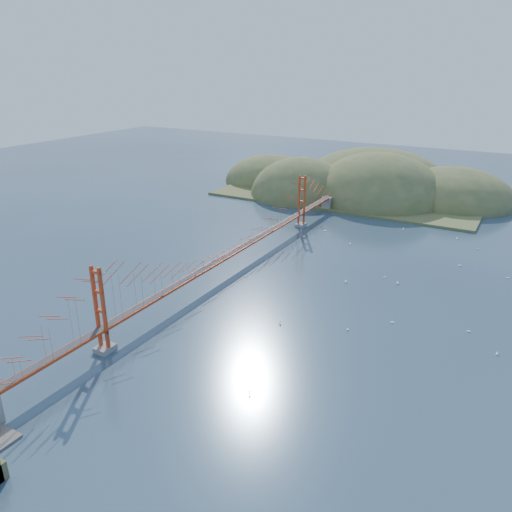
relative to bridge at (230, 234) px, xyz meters
The scene contains 19 objects.
ground 7.01m from the bridge, 90.00° to the right, with size 320.00×320.00×0.00m, color #293F53.
bridge is the anchor object (origin of this frame).
far_headlands 68.73m from the bridge, 88.14° to the left, with size 84.00×58.00×25.00m.
sailboat_1 29.56m from the bridge, 18.80° to the left, with size 0.66×0.66×0.73m.
sailboat_15 50.40m from the bridge, 49.88° to the left, with size 0.66×0.66×0.70m.
sailboat_5 44.86m from the bridge, ahead, with size 0.46×0.55×0.63m.
sailboat_6 21.98m from the bridge, 38.26° to the right, with size 0.55×0.55×0.59m.
sailboat_17 42.30m from the bridge, 32.81° to the left, with size 0.65×0.59×0.73m.
sailboat_4 27.73m from the bridge, 23.48° to the left, with size 0.54×0.54×0.56m.
sailboat_2 40.58m from the bridge, ahead, with size 0.54×0.47×0.62m.
sailboat_13 31.21m from the bridge, ahead, with size 0.60×0.55×0.67m.
sailboat_14 27.92m from the bridge, 21.05° to the right, with size 0.46×0.52×0.59m.
sailboat_0 21.35m from the bridge, 15.99° to the left, with size 0.55×0.64×0.74m.
sailboat_8 48.40m from the bridge, 25.73° to the left, with size 0.59×0.59×0.65m.
sailboat_16 28.50m from the bridge, 60.22° to the left, with size 0.64×0.64×0.69m.
sailboat_12 44.83m from the bridge, 62.12° to the left, with size 0.57×0.57×0.62m.
sailboat_3 30.77m from the bridge, 78.46° to the left, with size 0.65×0.64×0.73m.
sailboat_10 36.18m from the bridge, 54.35° to the right, with size 0.62×0.62×0.66m.
sailboat_7 50.31m from the bridge, 42.37° to the left, with size 0.57×0.57×0.60m.
Camera 1 is at (44.04, -68.59, 34.50)m, focal length 35.00 mm.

